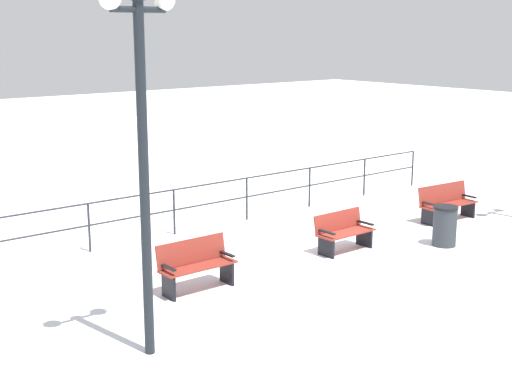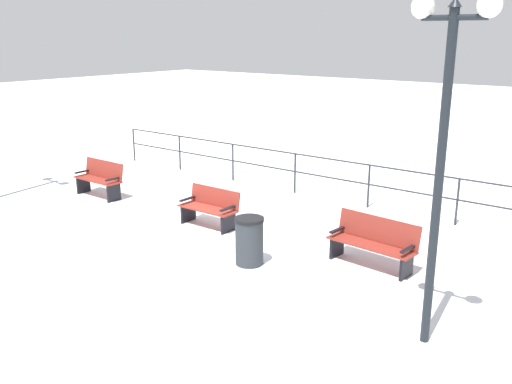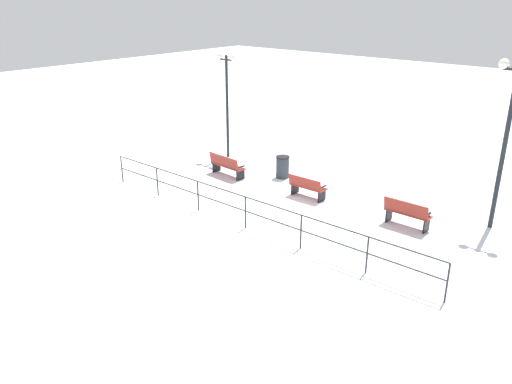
% 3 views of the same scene
% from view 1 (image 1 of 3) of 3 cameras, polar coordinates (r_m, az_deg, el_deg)
% --- Properties ---
extents(ground_plane, '(80.00, 80.00, 0.00)m').
position_cam_1_polar(ground_plane, '(16.10, 6.82, -4.58)').
color(ground_plane, white).
rests_on(ground_plane, ground).
extents(bench_nearest, '(0.53, 1.50, 0.95)m').
position_cam_1_polar(bench_nearest, '(13.52, -4.75, -5.71)').
color(bench_nearest, maroon).
rests_on(bench_nearest, ground).
extents(bench_second, '(0.57, 1.40, 0.85)m').
position_cam_1_polar(bench_second, '(15.96, 6.90, -3.11)').
color(bench_second, maroon).
rests_on(bench_second, ground).
extents(bench_third, '(0.67, 1.72, 0.91)m').
position_cam_1_polar(bench_third, '(18.99, 14.78, -0.78)').
color(bench_third, maroon).
rests_on(bench_third, ground).
extents(lamppost_near, '(0.31, 1.15, 5.31)m').
position_cam_1_polar(lamppost_near, '(10.28, -8.98, 5.84)').
color(lamppost_near, black).
rests_on(lamppost_near, ground).
extents(waterfront_railing, '(0.05, 13.16, 1.10)m').
position_cam_1_polar(waterfront_railing, '(18.35, -0.73, 0.07)').
color(waterfront_railing, '#26282D').
rests_on(waterfront_railing, ground).
extents(trash_bin, '(0.55, 0.55, 0.91)m').
position_cam_1_polar(trash_bin, '(16.76, 14.65, -2.59)').
color(trash_bin, '#2D3338').
rests_on(trash_bin, ground).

